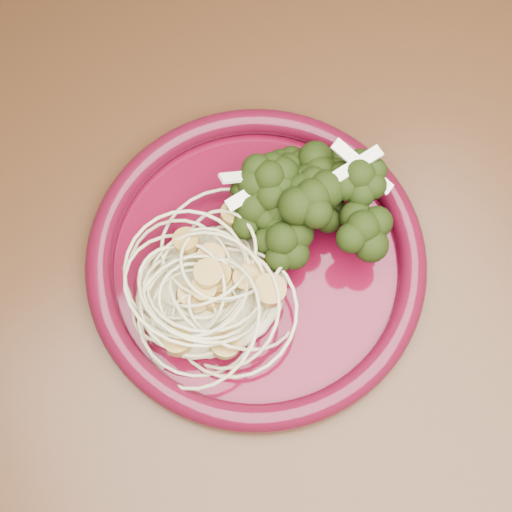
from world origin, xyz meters
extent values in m
plane|color=brown|center=(0.00, 0.00, 0.00)|extent=(3.50, 3.50, 0.00)
cube|color=#472814|center=(0.00, 0.00, 0.73)|extent=(1.20, 0.80, 0.04)
cylinder|color=#472814|center=(0.55, 0.35, 0.35)|extent=(0.06, 0.06, 0.71)
cylinder|color=#4D0617|center=(0.00, 0.00, 0.75)|extent=(0.34, 0.34, 0.01)
torus|color=#4D091A|center=(0.00, 0.00, 0.76)|extent=(0.35, 0.35, 0.02)
ellipsoid|color=beige|center=(-0.05, -0.01, 0.77)|extent=(0.15, 0.14, 0.03)
ellipsoid|color=black|center=(0.06, 0.01, 0.79)|extent=(0.13, 0.18, 0.06)
camera|label=1|loc=(-0.09, -0.20, 1.35)|focal=50.00mm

